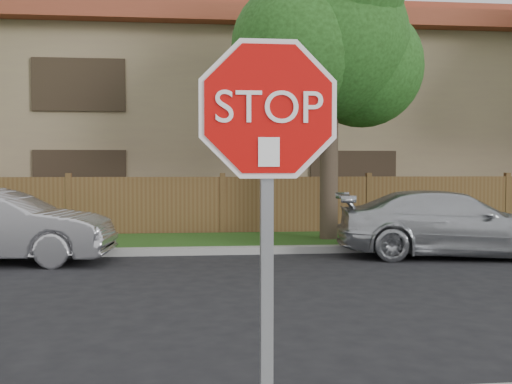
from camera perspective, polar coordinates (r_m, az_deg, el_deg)
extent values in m
cube|color=gray|center=(12.85, -2.47, -5.59)|extent=(70.00, 0.30, 0.15)
cube|color=#1E4714|center=(14.49, -2.88, -4.75)|extent=(70.00, 3.00, 0.12)
cube|color=brown|center=(16.01, -3.20, -1.41)|extent=(70.00, 0.12, 1.60)
cube|color=tan|center=(21.60, -3.95, 5.40)|extent=(34.00, 8.00, 6.00)
cube|color=brown|center=(22.01, -3.98, 13.88)|extent=(35.20, 9.20, 0.50)
cube|color=brown|center=(22.14, -3.98, 15.40)|extent=(33.00, 5.50, 0.70)
cylinder|color=#382B21|center=(14.63, 6.97, 2.77)|extent=(0.44, 0.44, 3.92)
sphere|color=#1C3B12|center=(14.94, 7.02, 14.12)|extent=(3.80, 3.80, 3.80)
sphere|color=#1C3B12|center=(15.35, 10.10, 11.66)|extent=(3.00, 3.00, 3.00)
sphere|color=#1C3B12|center=(14.35, 4.19, 13.48)|extent=(3.20, 3.20, 3.20)
cube|color=gray|center=(3.20, 1.02, -8.48)|extent=(0.06, 0.06, 2.30)
cylinder|color=white|center=(3.09, 1.18, 7.90)|extent=(1.01, 0.02, 1.01)
cylinder|color=#BC0907|center=(3.08, 1.21, 7.92)|extent=(0.93, 0.02, 0.93)
cube|color=white|center=(3.05, 1.24, 3.83)|extent=(0.11, 0.00, 0.15)
imported|color=#B5B8BC|center=(13.05, 18.08, -2.90)|extent=(4.95, 2.68, 1.36)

